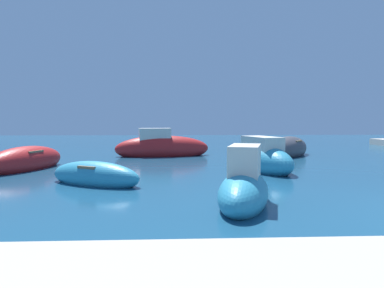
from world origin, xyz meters
name	(u,v)px	position (x,y,z in m)	size (l,w,h in m)	color
moored_boat_0	(95,176)	(-9.43, 4.64, 0.27)	(3.54, 2.53, 0.98)	teal
moored_boat_2	(26,161)	(-13.17, 8.11, 0.36)	(2.66, 4.38, 1.28)	#B21E1E
moored_boat_3	(162,148)	(-7.61, 13.28, 0.49)	(5.69, 2.52, 1.97)	#B21E1E
moored_boat_4	(288,149)	(-0.17, 13.02, 0.41)	(3.98, 4.38, 1.47)	#3F3F47
moored_boat_5	(244,188)	(-5.08, 1.74, 0.43)	(2.06, 3.32, 1.72)	teal
moored_boat_7	(257,158)	(-3.29, 7.74, 0.46)	(2.92, 5.03, 1.75)	teal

